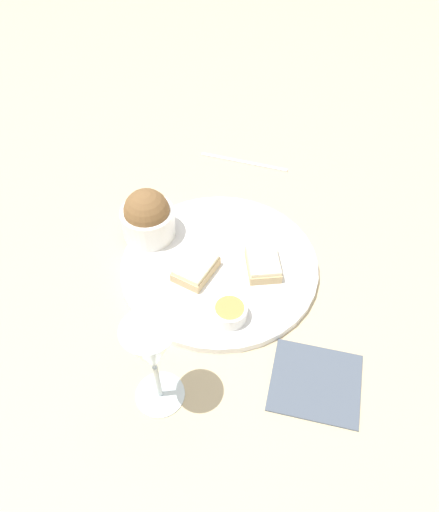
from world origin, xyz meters
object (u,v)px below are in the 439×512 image
fork (244,162)px  napkin (316,382)px  salad_bowl (148,217)px  sauce_ramekin (230,312)px  wine_glass (152,353)px  cheese_toast_near (196,268)px  cheese_toast_far (263,263)px

fork → napkin: bearing=21.6°
salad_bowl → sauce_ramekin: salad_bowl is taller
sauce_ramekin → wine_glass: 0.19m
sauce_ramekin → fork: 0.42m
napkin → fork: (-0.49, -0.20, 0.00)m
salad_bowl → cheese_toast_near: bearing=54.8°
wine_glass → cheese_toast_near: bearing=179.9°
cheese_toast_far → wine_glass: size_ratio=0.50×
cheese_toast_near → cheese_toast_far: same height
cheese_toast_near → napkin: bearing=54.3°
cheese_toast_near → cheese_toast_far: bearing=106.7°
cheese_toast_far → napkin: size_ratio=0.64×
cheese_toast_far → fork: size_ratio=0.45×
salad_bowl → napkin: (0.24, 0.33, -0.05)m
salad_bowl → sauce_ramekin: (0.15, 0.18, -0.03)m
salad_bowl → fork: bearing=152.6°
cheese_toast_near → cheese_toast_far: 0.12m
cheese_toast_near → cheese_toast_far: size_ratio=1.03×
cheese_toast_far → wine_glass: bearing=-23.5°
salad_bowl → cheese_toast_far: (0.04, 0.22, -0.03)m
salad_bowl → cheese_toast_near: size_ratio=1.08×
cheese_toast_near → wine_glass: size_ratio=0.51×
sauce_ramekin → cheese_toast_near: size_ratio=0.63×
sauce_ramekin → napkin: 0.17m
wine_glass → napkin: 0.26m
cheese_toast_near → napkin: (0.16, 0.22, -0.02)m
sauce_ramekin → fork: size_ratio=0.30×
napkin → cheese_toast_far: bearing=-150.5°
sauce_ramekin → fork: (-0.41, -0.05, -0.03)m
wine_glass → cheese_toast_far: bearing=156.5°
salad_bowl → sauce_ramekin: size_ratio=1.70×
cheese_toast_near → napkin: size_ratio=0.66×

